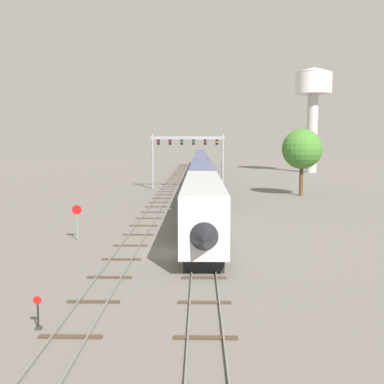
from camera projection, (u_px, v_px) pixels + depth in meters
name	position (u px, v px, depth m)	size (l,w,h in m)	color
ground_plane	(175.00, 253.00, 32.25)	(400.00, 400.00, 0.00)	slate
track_main	(201.00, 179.00, 91.81)	(2.60, 200.00, 0.16)	slate
track_near	(167.00, 190.00, 72.03)	(2.60, 160.00, 0.16)	slate
passenger_train	(201.00, 166.00, 94.25)	(3.04, 137.79, 4.80)	silver
signal_gantry	(188.00, 149.00, 74.09)	(12.10, 0.49, 8.95)	#999BA0
water_tower	(313.00, 92.00, 110.27)	(8.86, 8.86, 25.52)	beige
switch_stand	(38.00, 317.00, 19.18)	(0.36, 0.24, 1.46)	black
stop_sign	(77.00, 218.00, 35.95)	(0.76, 0.08, 2.88)	gray
trackside_tree_left	(302.00, 149.00, 64.90)	(5.74, 5.74, 9.61)	brown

